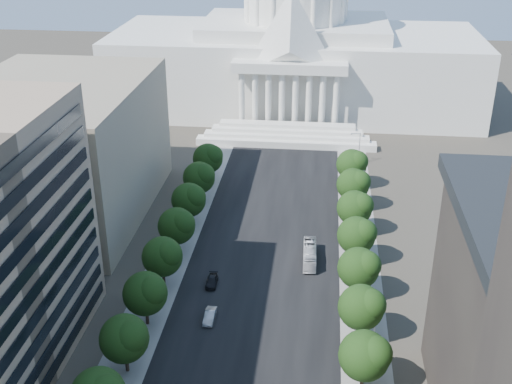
% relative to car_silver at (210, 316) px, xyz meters
% --- Properties ---
extents(road_asphalt, '(30.00, 260.00, 0.01)m').
position_rel_car_silver_xyz_m(road_asphalt, '(7.48, 27.87, -0.83)').
color(road_asphalt, black).
rests_on(road_asphalt, ground).
extents(sidewalk_left, '(8.00, 260.00, 0.02)m').
position_rel_car_silver_xyz_m(sidewalk_left, '(-11.52, 27.87, -0.83)').
color(sidewalk_left, gray).
rests_on(sidewalk_left, ground).
extents(sidewalk_right, '(8.00, 260.00, 0.02)m').
position_rel_car_silver_xyz_m(sidewalk_right, '(26.48, 27.87, -0.83)').
color(sidewalk_right, gray).
rests_on(sidewalk_right, ground).
extents(capitol, '(120.00, 56.00, 73.00)m').
position_rel_car_silver_xyz_m(capitol, '(7.48, 122.76, 19.18)').
color(capitol, white).
rests_on(capitol, ground).
extents(office_block_left_far, '(38.00, 52.00, 30.00)m').
position_rel_car_silver_xyz_m(office_block_left_far, '(-40.52, 37.87, 14.17)').
color(office_block_left_far, gray).
rests_on(office_block_left_far, ground).
extents(tree_l_d, '(7.79, 7.60, 9.97)m').
position_rel_car_silver_xyz_m(tree_l_d, '(-10.18, -14.33, 5.63)').
color(tree_l_d, '#33261C').
rests_on(tree_l_d, ground).
extents(tree_l_e, '(7.79, 7.60, 9.97)m').
position_rel_car_silver_xyz_m(tree_l_e, '(-10.18, -2.33, 5.63)').
color(tree_l_e, '#33261C').
rests_on(tree_l_e, ground).
extents(tree_l_f, '(7.79, 7.60, 9.97)m').
position_rel_car_silver_xyz_m(tree_l_f, '(-10.18, 9.67, 5.63)').
color(tree_l_f, '#33261C').
rests_on(tree_l_f, ground).
extents(tree_l_g, '(7.79, 7.60, 9.97)m').
position_rel_car_silver_xyz_m(tree_l_g, '(-10.18, 21.67, 5.63)').
color(tree_l_g, '#33261C').
rests_on(tree_l_g, ground).
extents(tree_l_h, '(7.79, 7.60, 9.97)m').
position_rel_car_silver_xyz_m(tree_l_h, '(-10.18, 33.67, 5.63)').
color(tree_l_h, '#33261C').
rests_on(tree_l_h, ground).
extents(tree_l_i, '(7.79, 7.60, 9.97)m').
position_rel_car_silver_xyz_m(tree_l_i, '(-10.18, 45.67, 5.63)').
color(tree_l_i, '#33261C').
rests_on(tree_l_i, ground).
extents(tree_l_j, '(7.79, 7.60, 9.97)m').
position_rel_car_silver_xyz_m(tree_l_j, '(-10.18, 57.67, 5.63)').
color(tree_l_j, '#33261C').
rests_on(tree_l_j, ground).
extents(tree_r_d, '(7.79, 7.60, 9.97)m').
position_rel_car_silver_xyz_m(tree_r_d, '(25.82, -14.33, 5.63)').
color(tree_r_d, '#33261C').
rests_on(tree_r_d, ground).
extents(tree_r_e, '(7.79, 7.60, 9.97)m').
position_rel_car_silver_xyz_m(tree_r_e, '(25.82, -2.33, 5.63)').
color(tree_r_e, '#33261C').
rests_on(tree_r_e, ground).
extents(tree_r_f, '(7.79, 7.60, 9.97)m').
position_rel_car_silver_xyz_m(tree_r_f, '(25.82, 9.67, 5.63)').
color(tree_r_f, '#33261C').
rests_on(tree_r_f, ground).
extents(tree_r_g, '(7.79, 7.60, 9.97)m').
position_rel_car_silver_xyz_m(tree_r_g, '(25.82, 21.67, 5.63)').
color(tree_r_g, '#33261C').
rests_on(tree_r_g, ground).
extents(tree_r_h, '(7.79, 7.60, 9.97)m').
position_rel_car_silver_xyz_m(tree_r_h, '(25.82, 33.67, 5.63)').
color(tree_r_h, '#33261C').
rests_on(tree_r_h, ground).
extents(tree_r_i, '(7.79, 7.60, 9.97)m').
position_rel_car_silver_xyz_m(tree_r_i, '(25.82, 45.67, 5.63)').
color(tree_r_i, '#33261C').
rests_on(tree_r_i, ground).
extents(tree_r_j, '(7.79, 7.60, 9.97)m').
position_rel_car_silver_xyz_m(tree_r_j, '(25.82, 57.67, 5.63)').
color(tree_r_j, '#33261C').
rests_on(tree_r_j, ground).
extents(streetlight_c, '(2.61, 0.44, 9.00)m').
position_rel_car_silver_xyz_m(streetlight_c, '(27.38, -2.13, 4.99)').
color(streetlight_c, gray).
rests_on(streetlight_c, ground).
extents(streetlight_d, '(2.61, 0.44, 9.00)m').
position_rel_car_silver_xyz_m(streetlight_d, '(27.38, 22.87, 4.99)').
color(streetlight_d, gray).
rests_on(streetlight_d, ground).
extents(streetlight_e, '(2.61, 0.44, 9.00)m').
position_rel_car_silver_xyz_m(streetlight_e, '(27.38, 47.87, 4.99)').
color(streetlight_e, gray).
rests_on(streetlight_e, ground).
extents(streetlight_f, '(2.61, 0.44, 9.00)m').
position_rel_car_silver_xyz_m(streetlight_f, '(27.38, 72.87, 4.99)').
color(streetlight_f, gray).
rests_on(streetlight_f, ground).
extents(car_silver, '(1.83, 5.05, 1.65)m').
position_rel_car_silver_xyz_m(car_silver, '(0.00, 0.00, 0.00)').
color(car_silver, '#A8AAB0').
rests_on(car_silver, ground).
extents(car_dark_b, '(2.13, 5.00, 1.44)m').
position_rel_car_silver_xyz_m(car_dark_b, '(-1.55, 10.85, -0.11)').
color(car_dark_b, black).
rests_on(car_dark_b, ground).
extents(city_bus, '(2.84, 10.90, 3.02)m').
position_rel_car_silver_xyz_m(city_bus, '(16.53, 21.41, 0.68)').
color(city_bus, silver).
rests_on(city_bus, ground).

